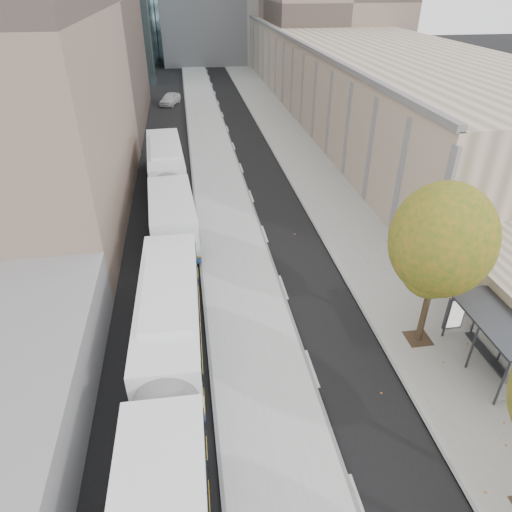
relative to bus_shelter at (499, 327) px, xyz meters
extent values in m
cube|color=#B4B4B4|center=(-9.56, 24.04, -2.11)|extent=(4.25, 150.00, 0.15)
cube|color=gray|center=(-1.56, 24.04, -2.15)|extent=(4.75, 150.00, 0.08)
cube|color=gray|center=(9.81, 53.04, 1.81)|extent=(18.00, 92.00, 8.00)
cube|color=#383A3F|center=(-0.19, 0.04, 0.37)|extent=(1.90, 4.40, 0.10)
cylinder|color=#383A3F|center=(-0.89, -1.96, -0.91)|extent=(0.10, 0.10, 2.40)
cube|color=silver|center=(0.53, 0.04, -0.86)|extent=(0.04, 4.00, 2.10)
cylinder|color=#312518|center=(-2.09, 2.04, -0.49)|extent=(0.28, 0.28, 3.24)
sphere|color=#2F5C16|center=(-2.09, 2.04, 3.08)|extent=(4.20, 4.20, 4.20)
cube|color=white|center=(-13.25, -0.28, -0.73)|extent=(2.83, 17.55, 2.92)
cube|color=black|center=(-13.25, -0.28, -0.20)|extent=(2.88, 16.85, 1.01)
cube|color=white|center=(-13.38, 18.48, -0.69)|extent=(3.62, 18.13, 3.00)
cube|color=black|center=(-13.38, 18.48, -0.14)|extent=(3.64, 17.42, 1.04)
cube|color=#156A4E|center=(-13.38, 9.50, -1.04)|extent=(1.90, 0.17, 1.16)
imported|color=silver|center=(-13.54, 49.03, -1.46)|extent=(3.04, 4.61, 1.46)
camera|label=1|loc=(-11.85, -12.43, 12.08)|focal=32.00mm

